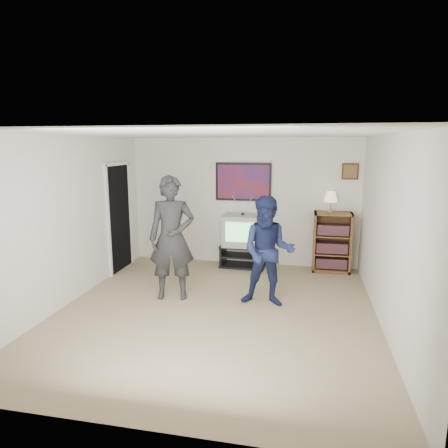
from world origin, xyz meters
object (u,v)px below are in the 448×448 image
(media_stand, at_px, (243,256))
(crt_television, at_px, (242,230))
(person_short, at_px, (268,252))
(person_tall, at_px, (172,238))
(bookshelf, at_px, (332,242))

(media_stand, bearing_deg, crt_television, -178.09)
(media_stand, bearing_deg, person_short, -68.43)
(media_stand, height_order, person_short, person_short)
(person_tall, bearing_deg, crt_television, 52.45)
(bookshelf, height_order, person_short, person_short)
(media_stand, relative_size, crt_television, 1.24)
(media_stand, distance_m, person_tall, 2.13)
(bookshelf, xyz_separation_m, person_short, (-1.03, -1.87, 0.25))
(crt_television, distance_m, person_tall, 2.01)
(media_stand, xyz_separation_m, bookshelf, (1.68, 0.05, 0.35))
(bookshelf, height_order, person_tall, person_tall)
(crt_television, height_order, person_tall, person_tall)
(media_stand, height_order, bookshelf, bookshelf)
(media_stand, distance_m, person_short, 2.02)
(media_stand, xyz_separation_m, person_tall, (-0.83, -1.82, 0.74))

